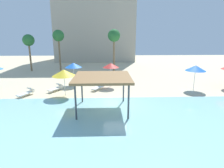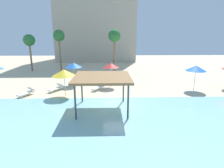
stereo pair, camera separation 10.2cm
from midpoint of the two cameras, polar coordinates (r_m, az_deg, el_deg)
The scene contains 14 objects.
ground_plane at distance 17.24m, azimuth 1.66°, elevation -5.88°, with size 80.00×80.00×0.00m, color beige.
lagoon_water at distance 12.47m, azimuth 3.12°, elevation -14.33°, with size 44.00×13.50×0.04m, color #8CC6CC.
shade_pavilion at distance 15.08m, azimuth -2.82°, elevation 1.73°, with size 4.49×4.49×2.85m.
beach_umbrella_blue_1 at distance 22.85m, azimuth 24.10°, elevation 4.37°, with size 2.19×2.19×2.76m.
beach_umbrella_blue_3 at distance 23.54m, azimuth -11.35°, elevation 5.61°, with size 2.02×2.02×2.72m.
beach_umbrella_yellow_4 at distance 19.38m, azimuth -14.13°, elevation 3.30°, with size 2.34×2.34×2.69m.
beach_umbrella_red_5 at distance 22.41m, azimuth -0.14°, elevation 5.64°, with size 1.91×1.91×2.78m.
lounge_chair_0 at distance 21.44m, azimuth -3.91°, elevation -0.80°, with size 1.53×1.92×0.74m.
lounge_chair_1 at distance 21.82m, azimuth -16.26°, elevation -1.10°, with size 1.48×1.94×0.74m.
lounge_chair_2 at distance 21.17m, azimuth -24.14°, elevation -2.30°, with size 1.39×1.96×0.74m.
palm_tree_0 at distance 29.74m, azimuth 0.83°, elevation 14.05°, with size 1.90×1.90×6.83m.
palm_tree_1 at distance 34.63m, azimuth -23.60°, elevation 11.78°, with size 1.90×1.90×6.08m.
palm_tree_2 at distance 33.55m, azimuth -15.61°, elevation 13.56°, with size 1.90×1.90×6.80m.
hotel_block_0 at distance 48.00m, azimuth -4.75°, elevation 19.56°, with size 17.84×11.76×20.21m, color #B2A893.
Camera 2 is at (-0.94, -16.10, 6.08)m, focal length 30.34 mm.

